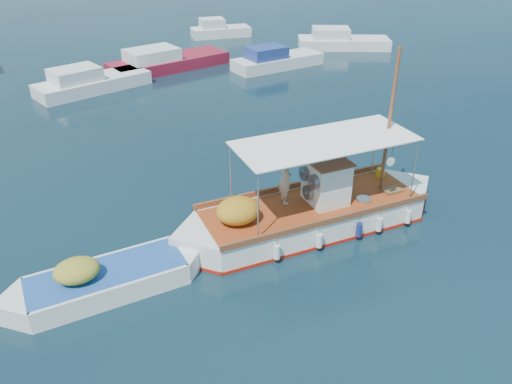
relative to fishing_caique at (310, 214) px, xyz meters
name	(u,v)px	position (x,y,z in m)	size (l,w,h in m)	color
ground	(288,220)	(-0.52, 0.67, -0.56)	(160.00, 160.00, 0.00)	black
fishing_caique	(310,214)	(0.00, 0.00, 0.00)	(10.35, 3.20, 6.32)	white
dinghy	(106,282)	(-7.18, -0.90, -0.24)	(6.26, 2.27, 1.54)	white
bg_boat_nw	(90,83)	(-5.88, 18.79, -0.07)	(7.38, 4.73, 1.80)	silver
bg_boat_n	(166,62)	(-0.41, 21.89, -0.07)	(8.99, 5.14, 1.80)	maroon
bg_boat_ne	(275,61)	(6.98, 19.43, -0.07)	(6.97, 3.43, 1.80)	silver
bg_boat_e	(341,42)	(14.30, 22.91, -0.07)	(7.76, 5.22, 1.80)	silver
bg_boat_far_n	(219,31)	(6.28, 30.53, -0.07)	(5.24, 2.29, 1.80)	silver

